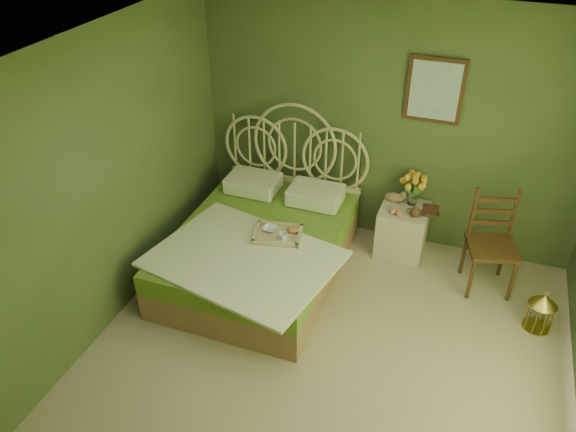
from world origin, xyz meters
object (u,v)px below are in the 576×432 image
at_px(chair, 494,236).
at_px(birdcage, 540,312).
at_px(bed, 262,244).
at_px(nightstand, 404,223).

relative_size(chair, birdcage, 2.69).
distance_m(chair, birdcage, 0.81).
bearing_deg(birdcage, chair, 134.29).
height_order(bed, birdcage, bed).
relative_size(bed, birdcage, 6.14).
xyz_separation_m(bed, chair, (2.18, 0.60, 0.25)).
xyz_separation_m(bed, nightstand, (1.29, 0.83, 0.04)).
xyz_separation_m(nightstand, birdcage, (1.39, -0.74, -0.17)).
relative_size(nightstand, birdcage, 2.57).
xyz_separation_m(chair, birdcage, (0.50, -0.51, -0.38)).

